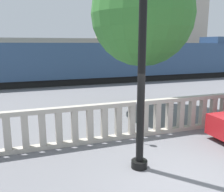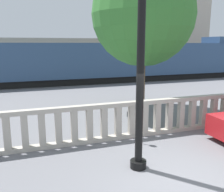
{
  "view_description": "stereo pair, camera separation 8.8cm",
  "coord_description": "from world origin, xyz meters",
  "px_view_note": "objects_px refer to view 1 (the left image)",
  "views": [
    {
      "loc": [
        -3.45,
        -4.6,
        3.19
      ],
      "look_at": [
        -0.37,
        3.95,
        1.3
      ],
      "focal_mm": 40.0,
      "sensor_mm": 36.0,
      "label": 1
    },
    {
      "loc": [
        -3.37,
        -4.63,
        3.19
      ],
      "look_at": [
        -0.37,
        3.95,
        1.3
      ],
      "focal_mm": 40.0,
      "sensor_mm": 36.0,
      "label": 2
    }
  ],
  "objects_px": {
    "train_near": "(97,62)",
    "tree_left": "(143,15)",
    "lamppost": "(142,44)",
    "parking_meter": "(138,109)",
    "train_far": "(83,53)"
  },
  "relations": [
    {
      "from": "lamppost",
      "to": "parking_meter",
      "type": "xyz_separation_m",
      "value": [
        0.7,
        1.56,
        -2.06
      ]
    },
    {
      "from": "parking_meter",
      "to": "train_near",
      "type": "bearing_deg",
      "value": 79.18
    },
    {
      "from": "train_near",
      "to": "tree_left",
      "type": "bearing_deg",
      "value": -93.66
    },
    {
      "from": "train_near",
      "to": "tree_left",
      "type": "distance_m",
      "value": 10.07
    },
    {
      "from": "lamppost",
      "to": "train_near",
      "type": "height_order",
      "value": "lamppost"
    },
    {
      "from": "parking_meter",
      "to": "train_near",
      "type": "xyz_separation_m",
      "value": [
        2.56,
        13.38,
        0.59
      ]
    },
    {
      "from": "parking_meter",
      "to": "train_far",
      "type": "relative_size",
      "value": 0.06
    },
    {
      "from": "train_near",
      "to": "tree_left",
      "type": "relative_size",
      "value": 4.25
    },
    {
      "from": "lamppost",
      "to": "tree_left",
      "type": "bearing_deg",
      "value": 63.48
    },
    {
      "from": "parking_meter",
      "to": "tree_left",
      "type": "height_order",
      "value": "tree_left"
    },
    {
      "from": "lamppost",
      "to": "parking_meter",
      "type": "height_order",
      "value": "lamppost"
    },
    {
      "from": "tree_left",
      "to": "parking_meter",
      "type": "bearing_deg",
      "value": -117.52
    },
    {
      "from": "parking_meter",
      "to": "lamppost",
      "type": "bearing_deg",
      "value": -114.05
    },
    {
      "from": "train_near",
      "to": "train_far",
      "type": "distance_m",
      "value": 13.22
    },
    {
      "from": "lamppost",
      "to": "parking_meter",
      "type": "distance_m",
      "value": 2.68
    }
  ]
}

